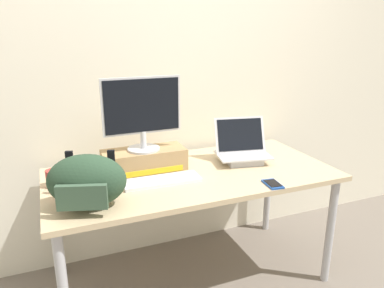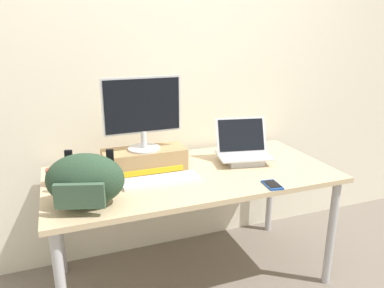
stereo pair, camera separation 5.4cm
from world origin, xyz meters
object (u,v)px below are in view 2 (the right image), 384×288
(toner_box_yellow, at_px, (145,159))
(cell_phone, at_px, (272,185))
(external_keyboard, at_px, (161,180))
(messenger_backpack, at_px, (85,180))
(open_laptop, at_px, (243,154))
(coffee_mug, at_px, (54,177))
(plush_toy, at_px, (84,174))
(desktop_monitor, at_px, (143,112))

(toner_box_yellow, distance_m, cell_phone, 0.78)
(external_keyboard, relative_size, messenger_backpack, 1.03)
(open_laptop, bearing_deg, coffee_mug, -170.35)
(toner_box_yellow, bearing_deg, plush_toy, -164.60)
(desktop_monitor, height_order, plush_toy, desktop_monitor)
(external_keyboard, height_order, coffee_mug, coffee_mug)
(coffee_mug, height_order, cell_phone, coffee_mug)
(desktop_monitor, height_order, cell_phone, desktop_monitor)
(cell_phone, bearing_deg, coffee_mug, 165.09)
(coffee_mug, bearing_deg, cell_phone, -21.01)
(open_laptop, distance_m, plush_toy, 1.00)
(external_keyboard, distance_m, plush_toy, 0.43)
(open_laptop, relative_size, coffee_mug, 3.07)
(messenger_backpack, bearing_deg, external_keyboard, 36.76)
(messenger_backpack, xyz_separation_m, coffee_mug, (-0.14, 0.31, -0.08))
(toner_box_yellow, xyz_separation_m, messenger_backpack, (-0.38, -0.37, 0.07))
(toner_box_yellow, distance_m, plush_toy, 0.38)
(external_keyboard, bearing_deg, cell_phone, -23.60)
(external_keyboard, xyz_separation_m, messenger_backpack, (-0.42, -0.15, 0.12))
(toner_box_yellow, height_order, desktop_monitor, desktop_monitor)
(external_keyboard, bearing_deg, toner_box_yellow, 101.51)
(messenger_backpack, relative_size, coffee_mug, 3.50)
(coffee_mug, bearing_deg, desktop_monitor, 6.53)
(toner_box_yellow, relative_size, messenger_backpack, 1.17)
(toner_box_yellow, bearing_deg, cell_phone, -39.36)
(messenger_backpack, relative_size, cell_phone, 3.06)
(messenger_backpack, relative_size, plush_toy, 3.69)
(coffee_mug, bearing_deg, external_keyboard, -16.45)
(toner_box_yellow, xyz_separation_m, desktop_monitor, (0.00, -0.00, 0.30))
(desktop_monitor, height_order, messenger_backpack, desktop_monitor)
(open_laptop, height_order, messenger_backpack, open_laptop)
(coffee_mug, distance_m, plush_toy, 0.16)
(toner_box_yellow, relative_size, coffee_mug, 4.10)
(toner_box_yellow, height_order, open_laptop, open_laptop)
(coffee_mug, xyz_separation_m, cell_phone, (1.12, -0.43, -0.04))
(open_laptop, height_order, coffee_mug, open_laptop)
(desktop_monitor, distance_m, external_keyboard, 0.42)
(open_laptop, xyz_separation_m, messenger_backpack, (-1.01, -0.28, 0.07))
(messenger_backpack, distance_m, plush_toy, 0.28)
(toner_box_yellow, bearing_deg, coffee_mug, -173.35)
(cell_phone, xyz_separation_m, plush_toy, (-0.97, 0.39, 0.05))
(coffee_mug, height_order, plush_toy, plush_toy)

